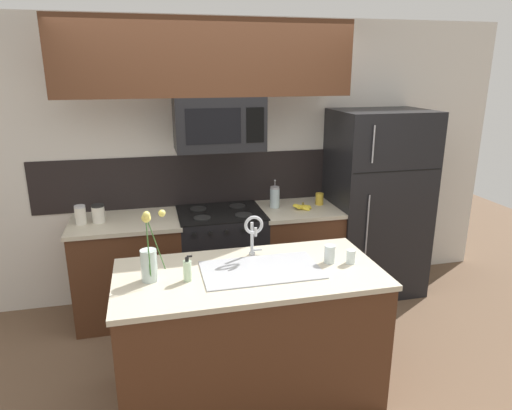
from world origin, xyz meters
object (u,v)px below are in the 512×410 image
at_px(stove_range, 222,259).
at_px(refrigerator, 375,203).
at_px(french_press, 275,197).
at_px(storage_jar_medium, 98,214).
at_px(coffee_tin, 319,199).
at_px(storage_jar_tall, 80,215).
at_px(drinking_glass, 330,254).
at_px(sink_faucet, 253,230).
at_px(microwave, 219,123).
at_px(banana_bunch, 303,207).
at_px(spare_glass, 351,257).
at_px(flower_vase, 149,262).
at_px(dish_soap_bottle, 187,270).

distance_m(stove_range, refrigerator, 1.59).
bearing_deg(french_press, storage_jar_medium, -177.59).
bearing_deg(stove_range, coffee_tin, 2.98).
bearing_deg(storage_jar_tall, drinking_glass, -35.51).
xyz_separation_m(storage_jar_medium, sink_faucet, (1.10, -1.03, 0.12)).
bearing_deg(microwave, storage_jar_medium, 179.15).
bearing_deg(stove_range, sink_faucet, -86.64).
distance_m(banana_bunch, spare_glass, 1.22).
relative_size(coffee_tin, flower_vase, 0.23).
relative_size(stove_range, storage_jar_medium, 6.01).
bearing_deg(storage_jar_medium, drinking_glass, -38.11).
height_order(storage_jar_medium, french_press, french_press).
height_order(coffee_tin, dish_soap_bottle, dish_soap_bottle).
relative_size(stove_range, coffee_tin, 8.45).
bearing_deg(coffee_tin, stove_range, -177.02).
height_order(storage_jar_medium, coffee_tin, storage_jar_medium).
relative_size(microwave, flower_vase, 1.58).
relative_size(dish_soap_bottle, spare_glass, 1.77).
distance_m(storage_jar_tall, french_press, 1.70).
xyz_separation_m(drinking_glass, flower_vase, (-1.17, 0.00, 0.07)).
bearing_deg(storage_jar_tall, dish_soap_bottle, -58.99).
bearing_deg(dish_soap_bottle, microwave, 71.94).
distance_m(refrigerator, storage_jar_medium, 2.57).
bearing_deg(flower_vase, banana_bunch, 40.15).
relative_size(storage_jar_medium, flower_vase, 0.33).
bearing_deg(microwave, french_press, 8.82).
distance_m(french_press, sink_faucet, 1.19).
height_order(coffee_tin, drinking_glass, drinking_glass).
height_order(stove_range, microwave, microwave).
distance_m(microwave, coffee_tin, 1.22).
relative_size(refrigerator, storage_jar_medium, 11.57).
relative_size(stove_range, spare_glass, 9.97).
bearing_deg(stove_range, storage_jar_tall, -179.17).
relative_size(storage_jar_tall, banana_bunch, 0.85).
bearing_deg(drinking_glass, spare_glass, -17.35).
relative_size(stove_range, banana_bunch, 4.91).
relative_size(storage_jar_tall, french_press, 0.60).
distance_m(banana_bunch, coffee_tin, 0.23).
height_order(stove_range, flower_vase, flower_vase).
bearing_deg(spare_glass, microwave, 117.95).
height_order(refrigerator, storage_jar_tall, refrigerator).
distance_m(french_press, drinking_glass, 1.30).
bearing_deg(refrigerator, dish_soap_bottle, -146.07).
xyz_separation_m(french_press, spare_glass, (0.15, -1.34, -0.05)).
relative_size(french_press, sink_faucet, 0.87).
bearing_deg(storage_jar_medium, spare_glass, -36.77).
relative_size(storage_jar_tall, spare_glass, 1.72).
distance_m(dish_soap_bottle, spare_glass, 1.08).
relative_size(refrigerator, flower_vase, 3.81).
distance_m(refrigerator, dish_soap_bottle, 2.35).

